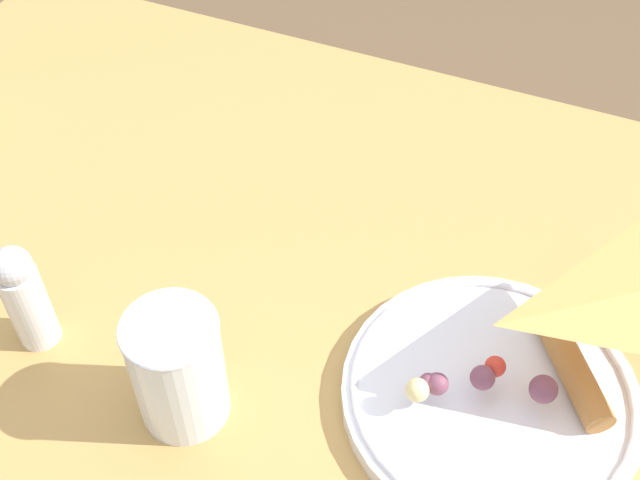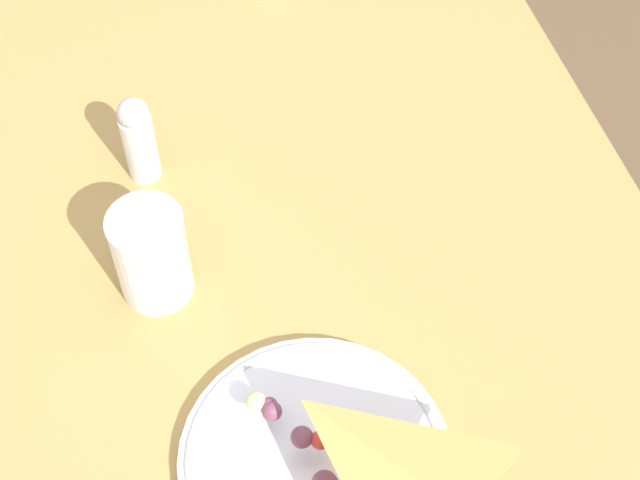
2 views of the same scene
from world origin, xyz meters
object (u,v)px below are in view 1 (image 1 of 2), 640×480
milk_glass (179,373)px  salt_shaker (24,296)px  plate_pizza (490,392)px  dining_table (305,395)px

milk_glass → salt_shaker: size_ratio=1.00×
plate_pizza → salt_shaker: salt_shaker is taller
dining_table → plate_pizza: 0.20m
salt_shaker → dining_table: bearing=24.7°
dining_table → milk_glass: bearing=-117.7°
plate_pizza → milk_glass: bearing=-155.6°
salt_shaker → plate_pizza: bearing=13.4°
dining_table → plate_pizza: size_ratio=4.92×
plate_pizza → milk_glass: milk_glass is taller
dining_table → plate_pizza: plate_pizza is taller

